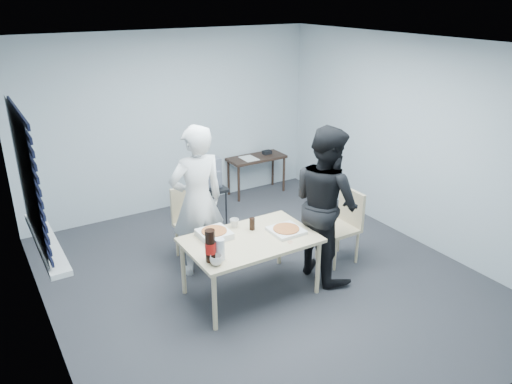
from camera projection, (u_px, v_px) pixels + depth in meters
room at (32, 188)px, 4.47m from camera, size 5.00×5.00×5.00m
dining_table at (251, 244)px, 5.26m from camera, size 1.37×0.87×0.66m
chair_far at (191, 218)px, 6.07m from camera, size 0.42×0.42×0.89m
chair_right at (344, 221)px, 5.99m from camera, size 0.42×0.42×0.89m
person_white at (197, 201)px, 5.60m from camera, size 0.65×0.42×1.77m
person_black at (326, 203)px, 5.55m from camera, size 0.47×0.86×1.77m
side_table at (256, 161)px, 7.98m from camera, size 0.93×0.41×0.62m
stool at (211, 195)px, 6.95m from camera, size 0.39×0.39×0.55m
backpack at (210, 174)px, 6.82m from camera, size 0.30×0.22×0.41m
pizza_box_a at (214, 234)px, 5.25m from camera, size 0.32×0.32×0.08m
pizza_box_b at (286, 230)px, 5.37m from camera, size 0.33×0.33×0.05m
mug_a at (216, 260)px, 4.72m from camera, size 0.17×0.17×0.10m
mug_b at (234, 223)px, 5.48m from camera, size 0.10×0.10×0.09m
cola_glass at (252, 224)px, 5.41m from camera, size 0.06×0.06×0.14m
soda_bottle at (210, 246)px, 4.74m from camera, size 0.10×0.10×0.33m
plastic_cups at (220, 249)px, 4.79m from camera, size 0.10×0.10×0.22m
rubber_band at (290, 242)px, 5.16m from camera, size 0.06×0.06×0.00m
papers at (249, 158)px, 7.87m from camera, size 0.32×0.37×0.01m
black_box at (267, 152)px, 8.08m from camera, size 0.16×0.14×0.06m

